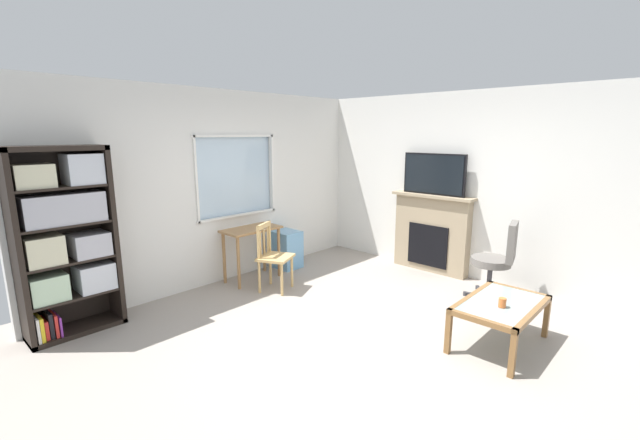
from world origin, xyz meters
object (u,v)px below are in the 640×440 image
tv (434,174)px  office_chair (499,257)px  bookshelf (65,236)px  sippy_cup (502,303)px  plastic_drawer_unit (287,249)px  desk_under_window (252,238)px  coffee_table (501,308)px  wooden_chair (273,256)px  fireplace (431,233)px

tv → office_chair: 1.54m
bookshelf → sippy_cup: 4.36m
plastic_drawer_unit → desk_under_window: bearing=-175.9°
plastic_drawer_unit → coffee_table: plastic_drawer_unit is taller
desk_under_window → wooden_chair: (-0.05, -0.52, -0.14)m
wooden_chair → sippy_cup: 2.83m
wooden_chair → fireplace: bearing=-27.8°
tv → coffee_table: tv is taller
office_chair → sippy_cup: 1.38m
fireplace → coffee_table: 2.28m
desk_under_window → office_chair: bearing=-59.4°
fireplace → tv: 0.88m
wooden_chair → office_chair: office_chair is taller
fireplace → coffee_table: bearing=-134.5°
wooden_chair → tv: size_ratio=0.94×
fireplace → tv: size_ratio=1.31×
tv → coffee_table: (-1.58, -1.62, -1.08)m
wooden_chair → sippy_cup: size_ratio=10.00×
office_chair → coffee_table: office_chair is taller
sippy_cup → coffee_table: bearing=21.1°
bookshelf → wooden_chair: 2.36m
wooden_chair → desk_under_window: bearing=84.4°
fireplace → office_chair: (-0.44, -1.16, -0.03)m
desk_under_window → bookshelf: bearing=177.3°
desk_under_window → fireplace: bearing=-38.2°
fireplace → coffee_table: size_ratio=1.21×
bookshelf → wooden_chair: bookshelf is taller
desk_under_window → coffee_table: 3.32m
fireplace → coffee_table: fireplace is taller
sippy_cup → tv: bearing=44.5°
fireplace → sippy_cup: bearing=-135.8°
plastic_drawer_unit → coffee_table: size_ratio=0.56×
plastic_drawer_unit → sippy_cup: bearing=-95.4°
bookshelf → plastic_drawer_unit: size_ratio=3.36×
plastic_drawer_unit → sippy_cup: size_ratio=6.42×
bookshelf → coffee_table: bearing=-50.8°
desk_under_window → wooden_chair: bearing=-95.6°
desk_under_window → fireplace: (2.10, -1.65, -0.02)m
coffee_table → fireplace: bearing=45.5°
sippy_cup → fireplace: bearing=44.2°
desk_under_window → sippy_cup: bearing=-83.4°
desk_under_window → coffee_table: (0.50, -3.27, -0.22)m
fireplace → coffee_table: (-1.60, -1.62, -0.20)m
tv → coffee_table: bearing=-134.2°
desk_under_window → fireplace: size_ratio=0.65×
desk_under_window → office_chair: (1.66, -2.81, -0.05)m
desk_under_window → plastic_drawer_unit: desk_under_window is taller
plastic_drawer_unit → tv: 2.49m
bookshelf → tv: bearing=-22.1°
sippy_cup → wooden_chair: bearing=98.8°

